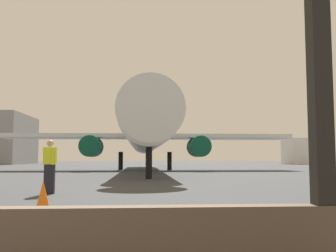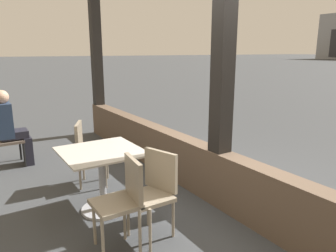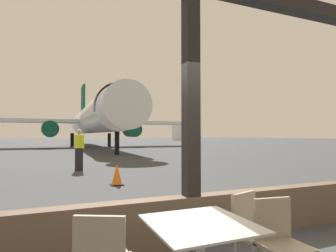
# 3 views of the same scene
# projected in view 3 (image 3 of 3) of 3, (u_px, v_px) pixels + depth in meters

# --- Properties ---
(ground_plane) EXTENTS (220.00, 220.00, 0.00)m
(ground_plane) POSITION_uv_depth(u_px,v_px,m) (69.00, 145.00, 40.74)
(ground_plane) COLOR #383A3D
(window_frame) EXTENTS (8.25, 0.24, 3.81)m
(window_frame) POSITION_uv_depth(u_px,v_px,m) (191.00, 147.00, 3.79)
(window_frame) COLOR brown
(window_frame) RESTS_ON ground
(cafe_chair_window_left) EXTENTS (0.43, 0.43, 0.88)m
(cafe_chair_window_left) POSITION_uv_depth(u_px,v_px,m) (279.00, 237.00, 2.58)
(cafe_chair_window_left) COLOR gray
(cafe_chair_window_left) RESTS_ON ground
(cafe_chair_aisle_left) EXTENTS (0.48, 0.48, 0.87)m
(cafe_chair_aisle_left) POSITION_uv_depth(u_px,v_px,m) (252.00, 227.00, 2.89)
(cafe_chair_aisle_left) COLOR gray
(cafe_chair_aisle_left) RESTS_ON ground
(airplane) EXTENTS (27.38, 35.38, 10.26)m
(airplane) POSITION_uv_depth(u_px,v_px,m) (94.00, 119.00, 33.90)
(airplane) COLOR silver
(airplane) RESTS_ON ground
(ground_crew_worker) EXTENTS (0.40, 0.48, 1.74)m
(ground_crew_worker) POSITION_uv_depth(u_px,v_px,m) (79.00, 149.00, 11.61)
(ground_crew_worker) COLOR black
(ground_crew_worker) RESTS_ON ground
(traffic_cone) EXTENTS (0.36, 0.36, 0.66)m
(traffic_cone) POSITION_uv_depth(u_px,v_px,m) (117.00, 175.00, 8.17)
(traffic_cone) COLOR orange
(traffic_cone) RESTS_ON ground
(fuel_storage_tank) EXTENTS (6.38, 6.38, 5.01)m
(fuel_storage_tank) POSITION_uv_depth(u_px,v_px,m) (182.00, 132.00, 81.11)
(fuel_storage_tank) COLOR white
(fuel_storage_tank) RESTS_ON ground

